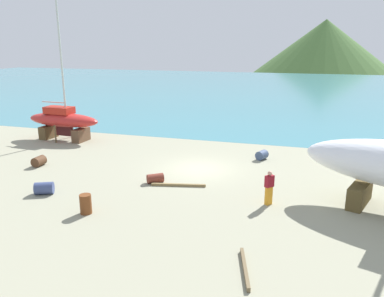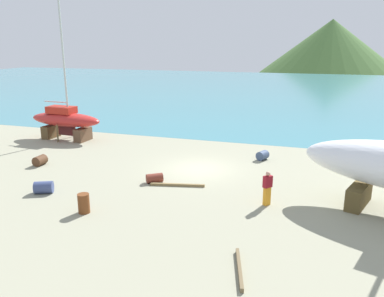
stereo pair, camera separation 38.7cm
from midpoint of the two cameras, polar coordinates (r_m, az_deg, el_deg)
The scene contains 12 objects.
ground_plane at distance 19.61m, azimuth -2.71°, elevation -7.50°, with size 48.70×48.70×0.00m, color gray.
sea_water at distance 67.59m, azimuth 12.31°, elevation 8.56°, with size 167.66×75.54×0.01m, color teal.
headland_hill at distance 150.56m, azimuth 19.74°, elevation 11.61°, with size 83.59×83.59×31.59m, color #3F622E.
sailboat_small_center at distance 32.78m, azimuth -17.96°, elevation 4.08°, with size 6.44×2.32×11.52m.
worker at distance 18.97m, azimuth 11.69°, elevation -5.72°, with size 0.47×0.49×1.71m.
barrel_rust_mid at distance 26.55m, azimuth -21.23°, elevation -1.66°, with size 0.63×0.63×0.82m, color #51331F.
barrel_rust_far at distance 21.59m, azimuth -20.66°, elevation -5.41°, with size 0.64×0.64×0.93m, color #394571.
barrel_tipped_left at distance 26.37m, azimuth 10.83°, elevation -1.00°, with size 0.61×0.61×0.78m, color #394B6B.
barrel_blue_faded at distance 18.58m, azimuth -15.18°, elevation -7.86°, with size 0.54×0.54×0.92m, color brown.
barrel_by_slipway at distance 21.81m, azimuth -5.07°, elevation -4.39°, with size 0.52×0.52×0.91m, color brown.
timber_short_skew at distance 14.03m, azimuth 7.88°, elevation -17.25°, with size 2.48×0.12×0.17m, color brown.
timber_long_fore at distance 21.26m, azimuth -1.65°, elevation -5.42°, with size 3.01×0.14×0.14m, color olive.
Camera 2 is at (6.54, -21.89, 7.62)m, focal length 35.96 mm.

